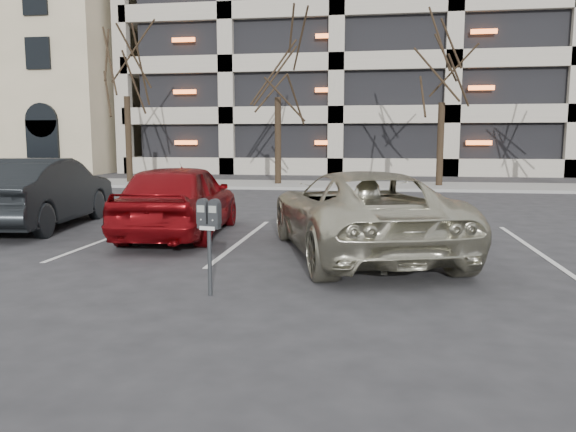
# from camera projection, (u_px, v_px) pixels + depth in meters

# --- Properties ---
(ground) EXTENTS (140.00, 140.00, 0.00)m
(ground) POSITION_uv_depth(u_px,v_px,m) (295.00, 268.00, 8.97)
(ground) COLOR #28282B
(ground) RESTS_ON ground
(sidewalk) EXTENTS (80.00, 4.00, 0.12)m
(sidewalk) POSITION_uv_depth(u_px,v_px,m) (345.00, 185.00, 24.64)
(sidewalk) COLOR gray
(sidewalk) RESTS_ON ground
(stall_lines) EXTENTS (16.90, 5.20, 0.00)m
(stall_lines) POSITION_uv_depth(u_px,v_px,m) (243.00, 240.00, 11.43)
(stall_lines) COLOR silver
(stall_lines) RESTS_ON ground
(parking_garage) EXTENTS (52.00, 20.00, 19.00)m
(parking_garage) POSITION_uv_depth(u_px,v_px,m) (532.00, 36.00, 39.10)
(parking_garage) COLOR black
(parking_garage) RESTS_ON ground
(tree_a) EXTENTS (3.93, 3.93, 8.94)m
(tree_a) POSITION_uv_depth(u_px,v_px,m) (125.00, 41.00, 25.27)
(tree_a) COLOR black
(tree_a) RESTS_ON ground
(tree_b) EXTENTS (3.81, 3.81, 8.67)m
(tree_b) POSITION_uv_depth(u_px,v_px,m) (278.00, 42.00, 24.26)
(tree_b) COLOR black
(tree_b) RESTS_ON ground
(tree_c) EXTENTS (3.52, 3.52, 8.01)m
(tree_c) POSITION_uv_depth(u_px,v_px,m) (444.00, 49.00, 23.28)
(tree_c) COLOR black
(tree_c) RESTS_ON ground
(parking_meter) EXTENTS (0.34, 0.19, 1.25)m
(parking_meter) POSITION_uv_depth(u_px,v_px,m) (209.00, 223.00, 7.24)
(parking_meter) COLOR black
(parking_meter) RESTS_ON ground
(suv_silver) EXTENTS (3.96, 5.87, 1.50)m
(suv_silver) POSITION_uv_depth(u_px,v_px,m) (359.00, 213.00, 9.98)
(suv_silver) COLOR #B8B49C
(suv_silver) RESTS_ON ground
(car_red) EXTENTS (2.22, 4.76, 1.58)m
(car_red) POSITION_uv_depth(u_px,v_px,m) (180.00, 199.00, 11.87)
(car_red) COLOR maroon
(car_red) RESTS_ON ground
(car_dark) EXTENTS (2.27, 5.09, 1.62)m
(car_dark) POSITION_uv_depth(u_px,v_px,m) (41.00, 193.00, 13.06)
(car_dark) COLOR black
(car_dark) RESTS_ON ground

